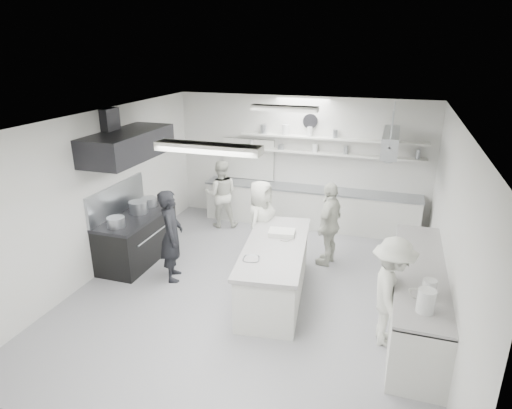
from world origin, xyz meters
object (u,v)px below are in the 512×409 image
(cook_stove, at_px, (171,236))
(right_counter, at_px, (417,297))
(stove, at_px, (137,239))
(cook_back, at_px, (221,194))
(back_counter, at_px, (309,207))
(prep_island, at_px, (275,271))

(cook_stove, bearing_deg, right_counter, -115.70)
(stove, height_order, cook_back, cook_back)
(back_counter, height_order, prep_island, back_counter)
(back_counter, relative_size, right_counter, 1.52)
(cook_stove, relative_size, cook_back, 1.07)
(prep_island, bearing_deg, cook_stove, 172.73)
(stove, distance_m, back_counter, 4.03)
(right_counter, xyz_separation_m, cook_back, (-4.32, 2.76, 0.33))
(prep_island, height_order, cook_stove, cook_stove)
(right_counter, relative_size, cook_back, 2.06)
(prep_island, bearing_deg, cook_back, 120.71)
(right_counter, distance_m, cook_back, 5.14)
(stove, distance_m, prep_island, 3.00)
(prep_island, bearing_deg, back_counter, 83.82)
(back_counter, height_order, cook_back, cook_back)
(prep_island, distance_m, cook_stove, 1.98)
(prep_island, bearing_deg, stove, 164.20)
(back_counter, xyz_separation_m, prep_island, (0.06, -3.24, -0.01))
(back_counter, height_order, right_counter, right_counter)
(cook_stove, height_order, cook_back, cook_stove)
(back_counter, relative_size, cook_stove, 2.92)
(stove, bearing_deg, right_counter, -6.52)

